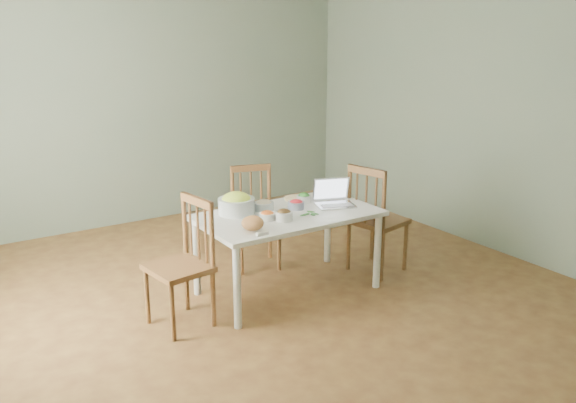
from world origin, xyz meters
TOP-DOWN VIEW (x-y plane):
  - floor at (0.00, 0.00)m, footprint 5.00×5.00m
  - wall_back at (0.00, 2.50)m, footprint 5.00×0.00m
  - wall_front at (0.00, -2.50)m, footprint 5.00×0.00m
  - wall_right at (2.50, 0.00)m, footprint 0.00×5.00m
  - dining_table at (0.22, -0.06)m, footprint 1.48×0.83m
  - chair_far at (0.27, 0.57)m, footprint 0.51×0.49m
  - chair_left at (-0.80, -0.13)m, footprint 0.47×0.48m
  - chair_right at (1.16, -0.12)m, footprint 0.50×0.52m
  - bread_boule at (-0.24, -0.27)m, footprint 0.20×0.20m
  - butter_stick at (-0.24, -0.42)m, footprint 0.10×0.03m
  - bowl_squash at (-0.14, 0.16)m, footprint 0.35×0.35m
  - bowl_carrot at (-0.02, -0.12)m, footprint 0.15×0.15m
  - bowl_onion at (0.09, 0.12)m, footprint 0.19×0.19m
  - bowl_mushroom at (0.08, -0.20)m, footprint 0.16×0.16m
  - bowl_redpep at (0.34, 0.00)m, footprint 0.18×0.18m
  - bowl_broccoli at (0.51, 0.14)m, footprint 0.15×0.15m
  - flatbread at (0.50, 0.24)m, footprint 0.26×0.26m
  - basil_bunch at (0.34, -0.18)m, footprint 0.19×0.19m
  - laptop at (0.67, -0.11)m, footprint 0.39×0.36m

SIDE VIEW (x-z plane):
  - floor at x=0.00m, z-range 0.00..0.00m
  - dining_table at x=0.22m, z-range 0.00..0.69m
  - chair_far at x=0.27m, z-range 0.00..0.93m
  - chair_left at x=-0.80m, z-range 0.00..0.97m
  - chair_right at x=1.16m, z-range 0.00..1.00m
  - flatbread at x=0.50m, z-range 0.69..0.71m
  - basil_bunch at x=0.34m, z-range 0.69..0.71m
  - butter_stick at x=-0.24m, z-range 0.69..0.72m
  - bowl_carrot at x=-0.02m, z-range 0.69..0.77m
  - bowl_broccoli at x=0.51m, z-range 0.69..0.77m
  - bowl_redpep at x=0.34m, z-range 0.69..0.77m
  - bowl_onion at x=0.09m, z-range 0.69..0.78m
  - bowl_mushroom at x=0.08m, z-range 0.69..0.78m
  - bread_boule at x=-0.24m, z-range 0.69..0.80m
  - bowl_squash at x=-0.14m, z-range 0.69..0.87m
  - laptop at x=0.67m, z-range 0.69..0.91m
  - wall_back at x=0.00m, z-range 0.00..2.70m
  - wall_front at x=0.00m, z-range 0.00..2.70m
  - wall_right at x=2.50m, z-range 0.00..2.70m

